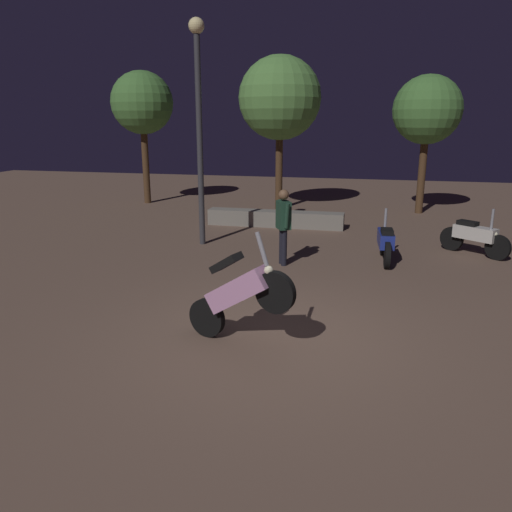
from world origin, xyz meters
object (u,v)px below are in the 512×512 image
Objects in this scene: motorcycle_pink_foreground at (239,293)px; person_rider_beside at (283,221)px; motorcycle_blue_parked_right at (385,242)px; streetlamp_near at (199,107)px; motorcycle_white_parked_left at (475,236)px.

person_rider_beside is at bearing 109.35° from motorcycle_pink_foreground.
streetlamp_near is (-4.39, 0.61, 2.84)m from motorcycle_blue_parked_right.
motorcycle_white_parked_left is 6.98m from streetlamp_near.
motorcycle_pink_foreground is at bearing 64.73° from person_rider_beside.
streetlamp_near is at bearing 78.58° from motorcycle_blue_parked_right.
streetlamp_near is (-6.37, -0.41, 2.84)m from motorcycle_white_parked_left.
motorcycle_pink_foreground is 6.39m from streetlamp_near.
motorcycle_blue_parked_right is at bearing 172.61° from person_rider_beside.
person_rider_beside is at bearing 105.82° from motorcycle_blue_parked_right.
motorcycle_pink_foreground is at bearing -86.57° from motorcycle_white_parked_left.
streetlamp_near is (-2.27, 1.35, 2.33)m from person_rider_beside.
motorcycle_white_parked_left is at bearing 3.65° from streetlamp_near.
streetlamp_near is at bearing -57.56° from person_rider_beside.
motorcycle_blue_parked_right is (-1.98, -1.01, 0.00)m from motorcycle_white_parked_left.
motorcycle_blue_parked_right is at bearing 84.90° from motorcycle_pink_foreground.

